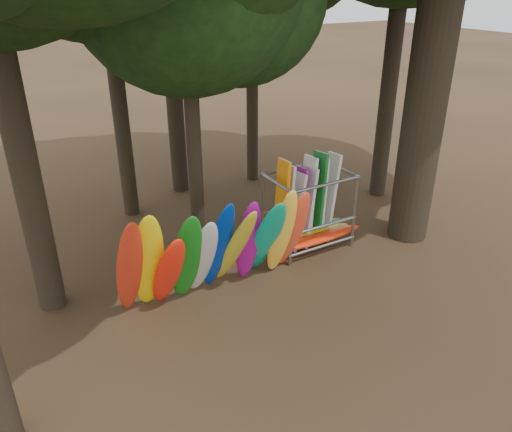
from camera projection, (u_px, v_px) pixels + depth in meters
ground at (307, 279)px, 13.18m from camera, size 120.00×120.00×0.00m
lake at (15, 41)px, 59.75m from camera, size 160.00×160.00×0.00m
kayak_row at (218, 250)px, 11.91m from camera, size 5.03×1.92×3.07m
storage_rack at (307, 213)px, 14.44m from camera, size 3.18×1.50×2.75m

